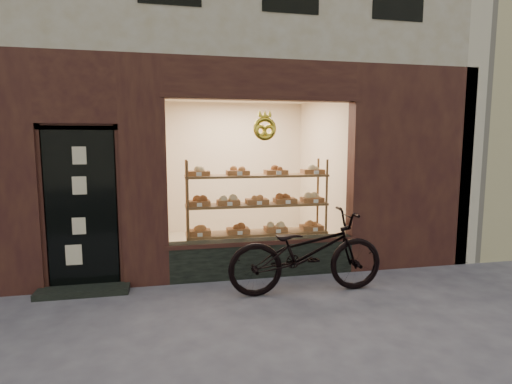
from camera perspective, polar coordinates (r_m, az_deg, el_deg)
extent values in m
plane|color=#43424D|center=(4.05, 1.42, -21.84)|extent=(90.00, 90.00, 0.00)
cube|color=black|center=(5.96, 0.99, -9.33)|extent=(2.70, 0.25, 0.55)
cube|color=black|center=(5.70, -23.63, -2.18)|extent=(0.90, 0.04, 2.15)
cube|color=black|center=(5.81, -23.42, -12.81)|extent=(1.15, 0.35, 0.08)
torus|color=yellow|center=(5.62, 1.27, 9.03)|extent=(0.33, 0.07, 0.33)
cube|color=brown|center=(6.42, 0.13, -10.20)|extent=(2.20, 0.45, 0.04)
cube|color=brown|center=(6.29, 0.13, -5.85)|extent=(2.20, 0.45, 0.03)
cube|color=brown|center=(6.21, 0.14, -1.80)|extent=(2.20, 0.45, 0.04)
cube|color=brown|center=(6.15, 0.14, 2.34)|extent=(2.20, 0.45, 0.04)
cylinder|color=brown|center=(5.92, -9.69, -3.83)|extent=(0.04, 0.04, 1.70)
cylinder|color=brown|center=(6.36, 10.00, -3.07)|extent=(0.04, 0.04, 1.70)
cylinder|color=brown|center=(6.30, -9.82, -3.16)|extent=(0.04, 0.04, 1.70)
cylinder|color=brown|center=(6.71, 8.77, -2.50)|extent=(0.04, 0.04, 1.70)
cube|color=brown|center=(6.16, -8.12, -5.70)|extent=(0.34, 0.24, 0.07)
sphere|color=#B85E28|center=(6.15, -8.13, -4.93)|extent=(0.11, 0.11, 0.11)
cube|color=white|center=(5.98, -8.01, -6.09)|extent=(0.07, 0.01, 0.05)
cube|color=brown|center=(6.23, -2.58, -5.50)|extent=(0.34, 0.24, 0.07)
sphere|color=brown|center=(6.21, -2.58, -4.74)|extent=(0.11, 0.11, 0.11)
cube|color=white|center=(6.05, -2.30, -5.88)|extent=(0.08, 0.01, 0.05)
cube|color=brown|center=(6.35, 2.80, -5.26)|extent=(0.34, 0.24, 0.07)
sphere|color=beige|center=(6.33, 2.80, -4.51)|extent=(0.11, 0.11, 0.11)
cube|color=white|center=(6.18, 3.23, -5.62)|extent=(0.07, 0.01, 0.05)
cube|color=brown|center=(6.52, 7.92, -4.99)|extent=(0.34, 0.24, 0.07)
sphere|color=#B85E28|center=(6.51, 7.94, -4.25)|extent=(0.11, 0.11, 0.11)
cube|color=white|center=(6.35, 8.49, -5.32)|extent=(0.08, 0.01, 0.05)
cube|color=brown|center=(6.08, -8.19, -1.56)|extent=(0.34, 0.24, 0.07)
sphere|color=brown|center=(6.07, -8.21, -0.77)|extent=(0.11, 0.11, 0.11)
cube|color=white|center=(5.90, -8.08, -1.83)|extent=(0.07, 0.01, 0.06)
cube|color=brown|center=(6.12, -3.99, -1.45)|extent=(0.34, 0.24, 0.07)
sphere|color=beige|center=(6.11, -4.00, -0.66)|extent=(0.11, 0.11, 0.11)
cube|color=white|center=(5.94, -3.75, -1.71)|extent=(0.07, 0.01, 0.06)
cube|color=brown|center=(6.20, 0.14, -1.32)|extent=(0.34, 0.24, 0.07)
sphere|color=#B85E28|center=(6.19, 0.14, -0.54)|extent=(0.11, 0.11, 0.11)
cube|color=white|center=(6.02, 0.50, -1.58)|extent=(0.07, 0.01, 0.06)
cube|color=brown|center=(6.31, 4.14, -1.20)|extent=(0.34, 0.24, 0.07)
sphere|color=brown|center=(6.30, 4.15, -0.43)|extent=(0.11, 0.11, 0.11)
cube|color=white|center=(6.13, 4.61, -1.44)|extent=(0.07, 0.01, 0.06)
cube|color=brown|center=(6.44, 7.99, -1.07)|extent=(0.34, 0.24, 0.07)
sphere|color=beige|center=(6.43, 8.00, -0.32)|extent=(0.11, 0.11, 0.11)
cube|color=white|center=(6.27, 8.56, -1.31)|extent=(0.08, 0.01, 0.06)
cube|color=brown|center=(6.03, -8.27, 2.67)|extent=(0.34, 0.24, 0.07)
sphere|color=beige|center=(6.02, -8.28, 3.47)|extent=(0.11, 0.11, 0.11)
cube|color=white|center=(5.85, -8.16, 2.53)|extent=(0.07, 0.01, 0.06)
cube|color=brown|center=(6.10, -2.63, 2.78)|extent=(0.34, 0.24, 0.07)
sphere|color=#B85E28|center=(6.09, -2.63, 3.58)|extent=(0.11, 0.11, 0.11)
cube|color=white|center=(5.91, -2.34, 2.65)|extent=(0.08, 0.01, 0.06)
cube|color=brown|center=(6.22, 2.85, 2.87)|extent=(0.34, 0.24, 0.07)
sphere|color=brown|center=(6.21, 2.85, 3.65)|extent=(0.11, 0.11, 0.11)
cube|color=white|center=(6.04, 3.29, 2.74)|extent=(0.07, 0.01, 0.06)
cube|color=brown|center=(6.40, 8.06, 2.92)|extent=(0.34, 0.24, 0.07)
sphere|color=beige|center=(6.39, 8.07, 3.68)|extent=(0.11, 0.11, 0.11)
cube|color=white|center=(6.22, 8.64, 2.80)|extent=(0.08, 0.01, 0.06)
imported|color=black|center=(5.30, 7.21, -8.51)|extent=(2.07, 0.75, 1.08)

